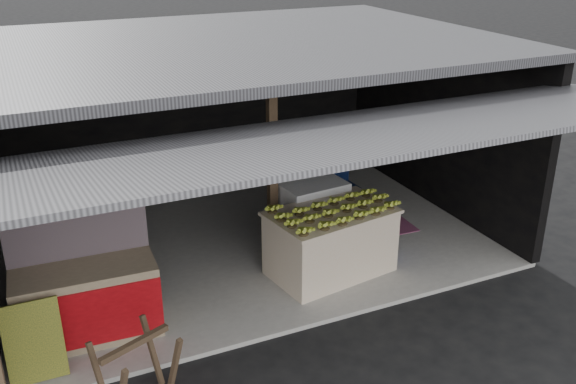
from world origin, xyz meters
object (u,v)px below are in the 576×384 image
white_crate (313,215)px  banana_table (331,242)px  water_barrel (381,239)px  neighbor_stall (87,298)px  plastic_chair (340,180)px  sawhorse (137,365)px

white_crate → banana_table: bearing=-104.2°
banana_table → water_barrel: (0.91, 0.16, -0.23)m
neighbor_stall → plastic_chair: 4.67m
banana_table → sawhorse: bearing=-162.5°
white_crate → neighbor_stall: 3.43m
sawhorse → plastic_chair: size_ratio=0.97×
white_crate → neighbor_stall: size_ratio=0.62×
banana_table → white_crate: size_ratio=1.77×
plastic_chair → water_barrel: bearing=-100.0°
white_crate → water_barrel: size_ratio=2.18×
white_crate → neighbor_stall: neighbor_stall is taller
white_crate → water_barrel: (0.79, -0.59, -0.27)m
water_barrel → white_crate: bearing=143.3°
sawhorse → plastic_chair: bearing=15.4°
plastic_chair → white_crate: bearing=-138.8°
neighbor_stall → water_barrel: size_ratio=3.49×
white_crate → sawhorse: white_crate is taller
banana_table → white_crate: white_crate is taller
banana_table → water_barrel: bearing=1.4°
neighbor_stall → white_crate: bearing=17.6°
banana_table → neighbor_stall: size_ratio=1.10×
neighbor_stall → water_barrel: (4.11, 0.28, -0.25)m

